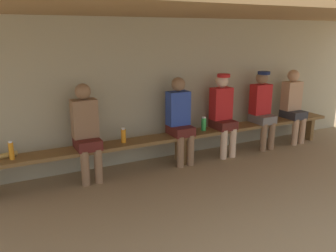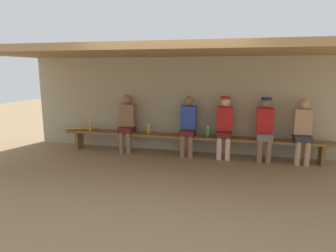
% 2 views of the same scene
% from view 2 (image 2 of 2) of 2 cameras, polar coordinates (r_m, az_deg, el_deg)
% --- Properties ---
extents(ground_plane, '(24.00, 24.00, 0.00)m').
position_cam_2_polar(ground_plane, '(5.29, 1.30, -10.35)').
color(ground_plane, '#937754').
extents(back_wall, '(8.00, 0.20, 2.20)m').
position_cam_2_polar(back_wall, '(6.94, 4.82, 4.12)').
color(back_wall, tan).
rests_on(back_wall, ground).
extents(dugout_roof, '(8.00, 2.80, 0.12)m').
position_cam_2_polar(dugout_roof, '(5.62, 2.95, 14.40)').
color(dugout_roof, '#9E7547').
rests_on(dugout_roof, back_wall).
extents(bench, '(6.00, 0.36, 0.46)m').
position_cam_2_polar(bench, '(6.63, 4.14, -2.46)').
color(bench, brown).
rests_on(bench, ground).
extents(player_shirtless_tan, '(0.34, 0.42, 1.34)m').
position_cam_2_polar(player_shirtless_tan, '(6.61, 24.64, -0.44)').
color(player_shirtless_tan, '#333338').
rests_on(player_shirtless_tan, ground).
extents(player_in_blue, '(0.34, 0.42, 1.34)m').
position_cam_2_polar(player_in_blue, '(6.48, 10.91, 0.31)').
color(player_in_blue, '#591E19').
rests_on(player_in_blue, ground).
extents(player_middle, '(0.34, 0.42, 1.34)m').
position_cam_2_polar(player_middle, '(6.50, 18.26, -0.01)').
color(player_middle, slate).
rests_on(player_middle, ground).
extents(player_leftmost, '(0.34, 0.42, 1.34)m').
position_cam_2_polar(player_leftmost, '(6.57, 3.91, 0.47)').
color(player_leftmost, '#591E19').
rests_on(player_leftmost, ground).
extents(player_near_post, '(0.34, 0.42, 1.34)m').
position_cam_2_polar(player_near_post, '(6.95, -7.91, 0.97)').
color(player_near_post, '#591E19').
rests_on(player_near_post, ground).
extents(water_bottle_clear, '(0.07, 0.07, 0.22)m').
position_cam_2_polar(water_bottle_clear, '(6.80, -3.78, -0.58)').
color(water_bottle_clear, orange).
rests_on(water_bottle_clear, bench).
extents(water_bottle_blue, '(0.08, 0.08, 0.23)m').
position_cam_2_polar(water_bottle_blue, '(6.55, 7.73, -1.07)').
color(water_bottle_blue, green).
rests_on(water_bottle_blue, bench).
extents(water_bottle_green, '(0.06, 0.06, 0.24)m').
position_cam_2_polar(water_bottle_green, '(7.35, -14.82, 0.03)').
color(water_bottle_green, orange).
rests_on(water_bottle_green, bench).
extents(baseball_bat, '(0.82, 0.30, 0.07)m').
position_cam_2_polar(baseball_bat, '(7.54, -16.98, -0.45)').
color(baseball_bat, tan).
rests_on(baseball_bat, bench).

